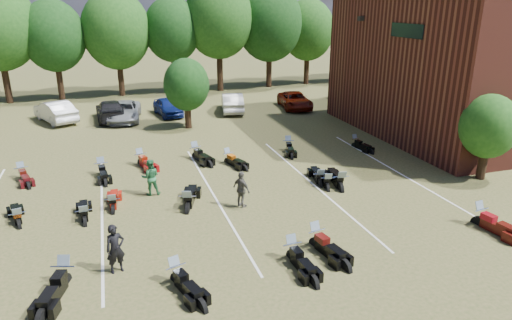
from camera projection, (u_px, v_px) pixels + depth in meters
name	position (u px, v px, depth m)	size (l,w,h in m)	color
ground	(299.00, 214.00, 19.45)	(160.00, 160.00, 0.00)	brown
car_1	(55.00, 111.00, 34.13)	(1.68, 4.83, 1.59)	silver
car_2	(124.00, 111.00, 34.52)	(2.35, 5.09, 1.42)	gray
car_3	(111.00, 110.00, 34.74)	(2.09, 5.14, 1.49)	black
car_4	(168.00, 107.00, 36.07)	(1.63, 4.05, 1.38)	navy
car_5	(232.00, 102.00, 37.29)	(1.63, 4.68, 1.54)	#AAAAA5
car_6	(295.00, 100.00, 38.50)	(2.23, 4.84, 1.34)	#5B1005
car_7	(345.00, 94.00, 40.94)	(2.03, 5.00, 1.45)	#3C3B40
person_black	(115.00, 249.00, 15.08)	(0.63, 0.41, 1.72)	black
person_green	(150.00, 177.00, 21.18)	(0.84, 0.66, 1.73)	#296E3E
person_grey	(242.00, 189.00, 19.91)	(0.97, 0.40, 1.66)	#514E45
motorcycle_0	(66.00, 284.00, 14.64)	(0.79, 2.46, 1.37)	black
motorcycle_2	(177.00, 283.00, 14.73)	(0.72, 2.26, 1.26)	black
motorcycle_3	(292.00, 259.00, 16.07)	(0.73, 2.28, 1.27)	black
motorcycle_5	(316.00, 246.00, 16.91)	(0.76, 2.39, 1.33)	black
motorcycle_6	(479.00, 225.00, 18.55)	(0.79, 2.48, 1.38)	#450D09
motorcycle_7	(113.00, 212.00, 19.69)	(0.68, 2.15, 1.20)	maroon
motorcycle_8	(20.00, 226.00, 18.40)	(0.68, 2.12, 1.18)	black
motorcycle_9	(85.00, 224.00, 18.62)	(0.69, 2.16, 1.20)	black
motorcycle_10	(188.00, 211.00, 19.76)	(0.80, 2.52, 1.40)	black
motorcycle_11	(340.00, 190.00, 21.95)	(0.80, 2.52, 1.40)	black
motorcycle_12	(327.00, 190.00, 22.01)	(0.70, 2.18, 1.22)	black
motorcycle_13	(320.00, 185.00, 22.51)	(0.70, 2.21, 1.23)	black
motorcycle_14	(23.00, 178.00, 23.40)	(0.69, 2.16, 1.21)	#3E080D
motorcycle_15	(141.00, 165.00, 25.35)	(0.74, 2.31, 1.29)	maroon
motorcycle_16	(102.00, 174.00, 23.95)	(0.73, 2.30, 1.28)	black
motorcycle_17	(228.00, 163.00, 25.64)	(0.68, 2.15, 1.20)	black
motorcycle_18	(196.00, 158.00, 26.43)	(0.77, 2.42, 1.35)	black
motorcycle_19	(288.00, 150.00, 27.86)	(0.69, 2.18, 1.21)	black
motorcycle_20	(355.00, 147.00, 28.42)	(0.64, 2.00, 1.12)	black
tree_line	(171.00, 27.00, 43.12)	(56.00, 6.00, 9.79)	black
young_tree_near_building	(489.00, 126.00, 22.50)	(2.80, 2.80, 4.16)	black
young_tree_midfield	(186.00, 85.00, 31.76)	(3.20, 3.20, 4.70)	black
parking_lines	(214.00, 196.00, 21.27)	(20.10, 14.00, 0.01)	silver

